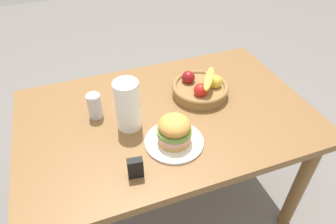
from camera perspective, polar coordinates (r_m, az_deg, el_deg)
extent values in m
plane|color=slate|center=(2.02, -0.19, -16.65)|extent=(8.00, 8.00, 0.00)
cube|color=brown|center=(1.47, -0.26, -0.88)|extent=(1.40, 0.90, 0.04)
cylinder|color=brown|center=(1.80, 23.64, -12.72)|extent=(0.07, 0.07, 0.71)
cylinder|color=brown|center=(1.96, -21.57, -6.49)|extent=(0.07, 0.07, 0.71)
cylinder|color=brown|center=(2.18, 11.86, 1.40)|extent=(0.07, 0.07, 0.71)
cylinder|color=silver|center=(1.31, 1.17, -5.64)|extent=(0.26, 0.26, 0.01)
cylinder|color=tan|center=(1.29, 1.18, -4.99)|extent=(0.14, 0.14, 0.03)
cylinder|color=pink|center=(1.27, 1.20, -4.17)|extent=(0.15, 0.15, 0.02)
cylinder|color=olive|center=(1.26, 1.21, -3.52)|extent=(0.15, 0.15, 0.02)
ellipsoid|color=gold|center=(1.24, 1.23, -2.51)|extent=(0.14, 0.14, 0.08)
cylinder|color=silver|center=(1.44, -13.71, 1.08)|extent=(0.07, 0.07, 0.12)
cylinder|color=silver|center=(1.40, -14.10, 3.08)|extent=(0.06, 0.06, 0.00)
cylinder|color=olive|center=(1.57, 6.07, 4.07)|extent=(0.28, 0.28, 0.05)
torus|color=olive|center=(1.55, 6.13, 4.82)|extent=(0.29, 0.29, 0.02)
sphere|color=gold|center=(1.55, 8.90, 5.71)|extent=(0.07, 0.07, 0.07)
sphere|color=maroon|center=(1.57, 3.87, 6.57)|extent=(0.07, 0.07, 0.07)
sphere|color=red|center=(1.48, 6.21, 4.14)|extent=(0.07, 0.07, 0.07)
ellipsoid|color=yellow|center=(1.51, 7.77, 6.29)|extent=(0.16, 0.20, 0.05)
cylinder|color=white|center=(1.32, -7.64, 1.24)|extent=(0.11, 0.11, 0.24)
cube|color=black|center=(1.17, -6.20, -10.50)|extent=(0.06, 0.04, 0.09)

